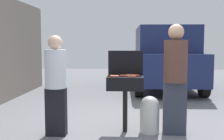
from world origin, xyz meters
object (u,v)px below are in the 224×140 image
at_px(hot_dog_6, 124,75).
at_px(hot_dog_7, 115,76).
at_px(hot_dog_2, 114,76).
at_px(hot_dog_5, 130,75).
at_px(hot_dog_3, 134,75).
at_px(person_left, 56,82).
at_px(propane_tank, 150,114).
at_px(bbq_grill, 125,85).
at_px(person_right, 175,75).
at_px(hot_dog_4, 132,76).
at_px(parked_minivan, 164,58).
at_px(hot_dog_0, 115,76).
at_px(hot_dog_1, 125,76).
at_px(hot_dog_8, 136,76).

distance_m(hot_dog_6, hot_dog_7, 0.18).
distance_m(hot_dog_2, hot_dog_5, 0.31).
distance_m(hot_dog_3, person_left, 1.30).
distance_m(hot_dog_6, propane_tank, 0.77).
height_order(bbq_grill, person_right, person_right).
bearing_deg(hot_dog_6, bbq_grill, 1.47).
bearing_deg(propane_tank, person_left, -170.78).
distance_m(hot_dog_2, hot_dog_4, 0.30).
xyz_separation_m(person_left, parked_minivan, (2.28, 4.96, 0.15)).
bearing_deg(hot_dog_3, person_left, -166.42).
height_order(hot_dog_2, hot_dog_6, same).
bearing_deg(hot_dog_0, hot_dog_1, 25.84).
relative_size(hot_dog_6, hot_dog_7, 1.00).
xyz_separation_m(hot_dog_8, propane_tank, (0.23, -0.01, -0.64)).
xyz_separation_m(hot_dog_0, parked_minivan, (1.33, 4.83, 0.07)).
height_order(hot_dog_2, hot_dog_5, same).
bearing_deg(hot_dog_3, hot_dog_2, -160.96).
relative_size(person_left, person_right, 0.90).
height_order(hot_dog_2, parked_minivan, parked_minivan).
height_order(hot_dog_7, person_left, person_left).
bearing_deg(propane_tank, hot_dog_2, -174.32).
relative_size(hot_dog_7, hot_dog_8, 1.00).
bearing_deg(hot_dog_1, hot_dog_7, -164.31).
relative_size(hot_dog_3, hot_dog_4, 1.00).
bearing_deg(parked_minivan, hot_dog_7, 72.54).
xyz_separation_m(bbq_grill, hot_dog_2, (-0.19, -0.08, 0.16)).
relative_size(hot_dog_4, parked_minivan, 0.03).
bearing_deg(person_right, parked_minivan, -94.76).
height_order(hot_dog_5, person_left, person_left).
height_order(hot_dog_2, hot_dog_3, same).
xyz_separation_m(hot_dog_5, person_left, (-1.18, -0.34, -0.08)).
distance_m(hot_dog_1, person_left, 1.12).
height_order(hot_dog_2, hot_dog_8, same).
height_order(hot_dog_1, hot_dog_6, same).
relative_size(bbq_grill, hot_dog_6, 7.26).
bearing_deg(hot_dog_0, person_right, 4.30).
relative_size(hot_dog_3, hot_dog_7, 1.00).
height_order(hot_dog_7, parked_minivan, parked_minivan).
xyz_separation_m(hot_dog_4, hot_dog_8, (0.07, 0.13, 0.00)).
bearing_deg(hot_dog_1, hot_dog_4, -36.04).
bearing_deg(hot_dog_0, hot_dog_6, 44.98).
xyz_separation_m(hot_dog_5, propane_tank, (0.33, -0.09, -0.64)).
height_order(hot_dog_4, person_right, person_right).
height_order(hot_dog_1, parked_minivan, parked_minivan).
relative_size(hot_dog_0, parked_minivan, 0.03).
height_order(bbq_grill, hot_dog_8, hot_dog_8).
bearing_deg(person_left, hot_dog_3, 19.36).
xyz_separation_m(hot_dog_4, person_right, (0.70, 0.08, 0.02)).
bearing_deg(hot_dog_6, person_left, -166.35).
xyz_separation_m(hot_dog_1, hot_dog_8, (0.18, 0.05, 0.00)).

